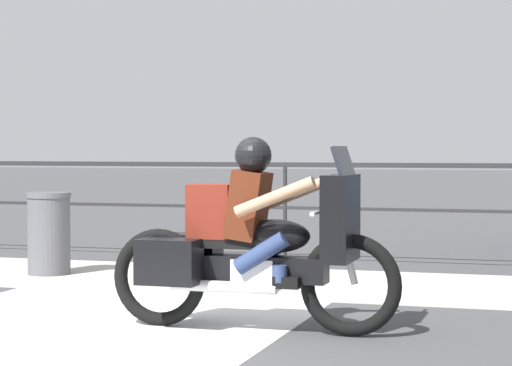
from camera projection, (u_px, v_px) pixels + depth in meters
name	position (u px, v px, depth m)	size (l,w,h in m)	color
ground_plane	(106.00, 338.00, 7.55)	(120.00, 120.00, 0.00)	#424244
sidewalk_band	(242.00, 280.00, 10.80)	(44.00, 2.40, 0.01)	#B7B2A8
crosswalk_band	(48.00, 340.00, 7.47)	(3.28, 6.00, 0.01)	silver
fence_railing	(285.00, 184.00, 12.44)	(36.00, 0.05, 1.26)	#232326
motorcycle	(251.00, 243.00, 7.81)	(2.36, 0.76, 1.53)	black
trash_bin	(49.00, 233.00, 11.29)	(0.50, 0.50, 0.94)	#515156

